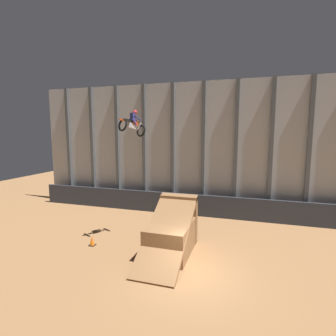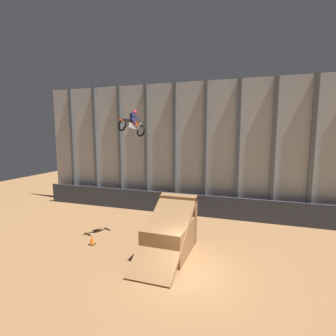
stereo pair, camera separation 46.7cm
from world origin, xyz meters
The scene contains 6 objects.
ground_plane centered at (0.00, 0.00, 0.00)m, with size 60.00×60.00×0.00m, color #996B42.
arena_back_wall centered at (0.00, 9.90, 5.28)m, with size 32.00×0.40×10.56m.
lower_barrier centered at (0.00, 8.88, 0.86)m, with size 31.36×0.20×1.71m.
dirt_ramp centered at (-1.66, 2.34, 1.02)m, with size 2.21×5.16×3.00m.
rider_bike_solo centered at (-4.28, 3.06, 7.05)m, with size 1.36×1.79×1.59m.
traffic_cone_near_ramp centered at (-6.33, 1.60, 0.28)m, with size 0.36×0.36×0.58m.
Camera 1 is at (2.23, -11.03, 6.54)m, focal length 28.00 mm.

